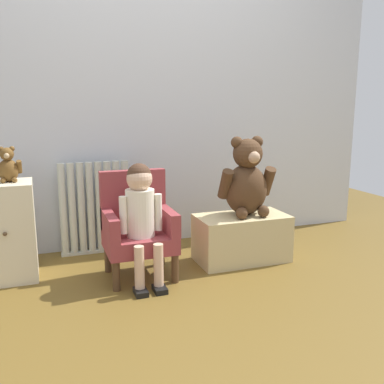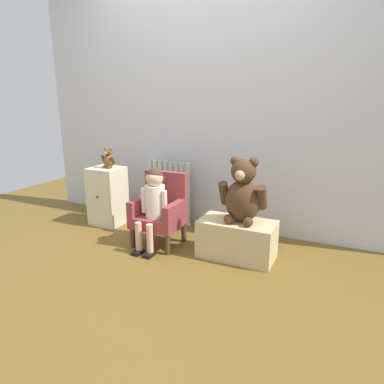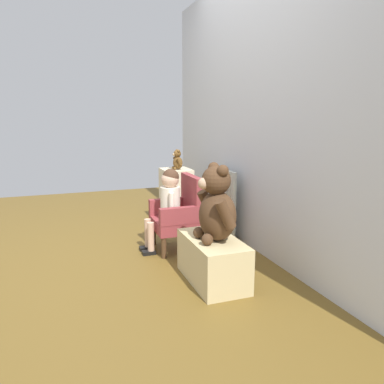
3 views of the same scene
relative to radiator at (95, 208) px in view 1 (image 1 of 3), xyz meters
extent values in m
plane|color=brown|center=(0.37, -1.06, -0.32)|extent=(6.00, 6.00, 0.00)
cube|color=silver|center=(0.37, 0.12, 0.88)|extent=(3.80, 0.05, 2.40)
cylinder|color=beige|center=(-0.22, 0.00, 0.01)|extent=(0.05, 0.05, 0.63)
cylinder|color=beige|center=(-0.16, 0.00, 0.01)|extent=(0.05, 0.05, 0.63)
cylinder|color=beige|center=(-0.09, 0.00, 0.01)|extent=(0.05, 0.05, 0.63)
cylinder|color=beige|center=(-0.03, 0.00, 0.01)|extent=(0.05, 0.05, 0.63)
cylinder|color=beige|center=(0.03, 0.00, 0.01)|extent=(0.05, 0.05, 0.63)
cylinder|color=beige|center=(0.09, 0.00, 0.01)|extent=(0.05, 0.05, 0.63)
cylinder|color=beige|center=(0.15, 0.00, 0.01)|extent=(0.05, 0.05, 0.63)
cylinder|color=beige|center=(0.22, 0.00, 0.01)|extent=(0.05, 0.05, 0.63)
cube|color=beige|center=(0.00, 0.00, -0.31)|extent=(0.50, 0.05, 0.02)
cube|color=beige|center=(-0.56, -0.30, -0.03)|extent=(0.32, 0.30, 0.59)
sphere|color=#4C3823|center=(-0.56, -0.46, 0.00)|extent=(0.02, 0.02, 0.02)
cube|color=brown|center=(0.19, -0.54, -0.10)|extent=(0.41, 0.37, 0.10)
cube|color=brown|center=(0.19, -0.39, 0.13)|extent=(0.41, 0.06, 0.37)
cube|color=brown|center=(0.02, -0.54, 0.02)|extent=(0.06, 0.37, 0.14)
cube|color=brown|center=(0.37, -0.54, 0.02)|extent=(0.06, 0.37, 0.14)
cylinder|color=#4C331E|center=(0.02, -0.70, -0.24)|extent=(0.04, 0.04, 0.18)
cylinder|color=#4C331E|center=(0.36, -0.70, -0.24)|extent=(0.04, 0.04, 0.18)
cylinder|color=#4C331E|center=(0.02, -0.39, -0.24)|extent=(0.04, 0.04, 0.18)
cylinder|color=#4C331E|center=(0.36, -0.39, -0.24)|extent=(0.04, 0.04, 0.18)
cylinder|color=#EDE6CF|center=(0.19, -0.58, 0.09)|extent=(0.17, 0.17, 0.28)
sphere|color=#D8AD8E|center=(0.19, -0.58, 0.30)|extent=(0.15, 0.15, 0.15)
sphere|color=#472D1E|center=(0.19, -0.58, 0.31)|extent=(0.14, 0.14, 0.14)
cylinder|color=#D8AD8E|center=(0.14, -0.77, -0.17)|extent=(0.06, 0.06, 0.25)
cube|color=black|center=(0.14, -0.79, -0.31)|extent=(0.07, 0.11, 0.03)
cylinder|color=#D8AD8E|center=(0.25, -0.77, -0.17)|extent=(0.06, 0.06, 0.25)
cube|color=black|center=(0.25, -0.79, -0.31)|extent=(0.07, 0.11, 0.03)
cylinder|color=#EDE6CF|center=(0.09, -0.60, 0.09)|extent=(0.04, 0.04, 0.22)
cylinder|color=#EDE6CF|center=(0.30, -0.60, 0.09)|extent=(0.04, 0.04, 0.22)
cube|color=#C9B580|center=(0.91, -0.49, -0.17)|extent=(0.61, 0.32, 0.31)
ellipsoid|color=#4A301D|center=(0.94, -0.47, 0.16)|extent=(0.29, 0.25, 0.34)
sphere|color=#4A301D|center=(0.94, -0.49, 0.40)|extent=(0.20, 0.20, 0.20)
sphere|color=tan|center=(0.94, -0.57, 0.39)|extent=(0.08, 0.08, 0.08)
sphere|color=#4A301D|center=(0.86, -0.47, 0.48)|extent=(0.08, 0.08, 0.08)
sphere|color=#4A301D|center=(1.01, -0.47, 0.48)|extent=(0.08, 0.08, 0.08)
cylinder|color=#4A301D|center=(0.78, -0.49, 0.21)|extent=(0.07, 0.15, 0.21)
cylinder|color=#4A301D|center=(1.09, -0.49, 0.21)|extent=(0.07, 0.15, 0.21)
sphere|color=#4A301D|center=(0.86, -0.58, 0.03)|extent=(0.08, 0.08, 0.08)
sphere|color=#4A301D|center=(1.02, -0.58, 0.03)|extent=(0.08, 0.08, 0.08)
ellipsoid|color=brown|center=(-0.52, -0.29, 0.34)|extent=(0.11, 0.10, 0.14)
sphere|color=brown|center=(-0.52, -0.29, 0.43)|extent=(0.08, 0.08, 0.08)
sphere|color=tan|center=(-0.52, -0.33, 0.43)|extent=(0.03, 0.03, 0.03)
sphere|color=brown|center=(-0.55, -0.29, 0.46)|extent=(0.03, 0.03, 0.03)
sphere|color=brown|center=(-0.49, -0.29, 0.46)|extent=(0.03, 0.03, 0.03)
cylinder|color=brown|center=(-0.46, -0.29, 0.36)|extent=(0.03, 0.06, 0.08)
sphere|color=brown|center=(-0.55, -0.33, 0.29)|extent=(0.03, 0.03, 0.03)
sphere|color=brown|center=(-0.49, -0.33, 0.29)|extent=(0.03, 0.03, 0.03)
camera|label=1|loc=(-0.35, -2.99, 0.71)|focal=40.00mm
camera|label=2|loc=(1.68, -3.00, 0.94)|focal=32.00mm
camera|label=3|loc=(3.18, -1.46, 0.83)|focal=35.00mm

